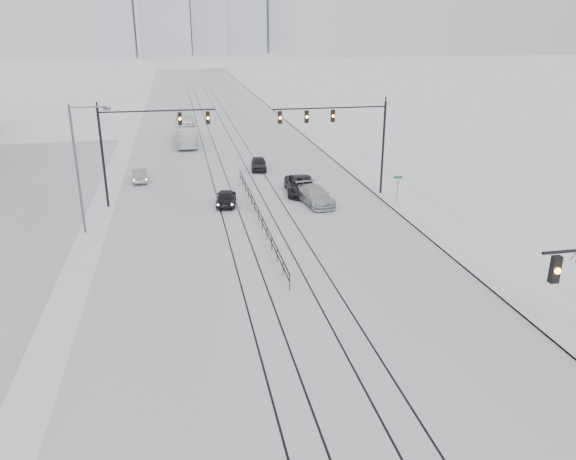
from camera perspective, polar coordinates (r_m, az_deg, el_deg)
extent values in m
cube|color=silver|center=(71.27, -6.56, 8.71)|extent=(22.00, 260.00, 0.02)
cube|color=white|center=(73.55, 4.11, 9.19)|extent=(5.00, 260.00, 0.16)
cube|color=gray|center=(72.96, 2.23, 9.12)|extent=(0.10, 260.00, 0.12)
cube|color=black|center=(51.67, -7.49, 4.31)|extent=(0.10, 180.00, 0.01)
cube|color=black|center=(51.77, -5.94, 4.41)|extent=(0.10, 180.00, 0.01)
cube|color=black|center=(52.03, -3.31, 4.56)|extent=(0.10, 180.00, 0.01)
cube|color=black|center=(52.23, -1.78, 4.65)|extent=(0.10, 180.00, 0.01)
cube|color=#A6AAB6|center=(286.39, -8.25, 21.92)|extent=(16.00, 16.00, 48.00)
cube|color=#A6AAB6|center=(306.81, -0.79, 21.23)|extent=(14.00, 14.00, 40.00)
cube|color=black|center=(21.62, 25.50, -3.63)|extent=(0.32, 0.24, 1.00)
sphere|color=orange|center=(21.51, 25.71, -3.77)|extent=(0.22, 0.22, 0.22)
cylinder|color=black|center=(48.84, 9.62, 8.09)|extent=(0.20, 0.20, 8.00)
cylinder|color=black|center=(46.77, 4.29, 12.27)|extent=(9.50, 0.12, 0.12)
cube|color=black|center=(45.95, -0.82, 11.36)|extent=(0.32, 0.24, 1.00)
sphere|color=orange|center=(45.81, -0.79, 11.33)|extent=(0.22, 0.22, 0.22)
cube|color=black|center=(46.39, 1.90, 11.44)|extent=(0.32, 0.24, 1.00)
sphere|color=orange|center=(46.26, 1.94, 11.41)|extent=(0.22, 0.22, 0.22)
cube|color=black|center=(46.93, 4.57, 11.48)|extent=(0.32, 0.24, 1.00)
sphere|color=orange|center=(46.80, 4.62, 11.46)|extent=(0.22, 0.22, 0.22)
cylinder|color=black|center=(47.12, -18.28, 6.92)|extent=(0.20, 0.20, 8.00)
cylinder|color=black|center=(46.14, -13.13, 11.71)|extent=(9.00, 0.12, 0.12)
cube|color=black|center=(46.27, -8.15, 11.23)|extent=(0.32, 0.24, 1.00)
sphere|color=orange|center=(46.14, -8.14, 11.20)|extent=(0.22, 0.22, 0.22)
cube|color=black|center=(46.21, -10.92, 11.06)|extent=(0.32, 0.24, 1.00)
sphere|color=orange|center=(46.07, -10.92, 11.03)|extent=(0.22, 0.22, 0.22)
cylinder|color=#595B60|center=(41.37, -20.61, 5.63)|extent=(0.16, 0.16, 9.00)
cylinder|color=#595B60|center=(40.42, -19.66, 11.67)|extent=(2.40, 0.10, 0.10)
cube|color=#595B60|center=(40.28, -17.92, 11.63)|extent=(0.50, 0.25, 0.18)
cube|color=black|center=(42.12, -3.04, 2.12)|extent=(0.06, 24.00, 0.06)
cube|color=black|center=(42.24, -3.03, 1.60)|extent=(0.06, 24.00, 0.06)
cylinder|color=#595B60|center=(46.91, 11.04, 3.98)|extent=(0.06, 0.06, 2.40)
cube|color=#0C4C19|center=(46.62, 11.13, 5.27)|extent=(0.70, 0.04, 0.18)
imported|color=black|center=(46.27, -6.30, 3.32)|extent=(2.09, 4.09, 1.33)
imported|color=gray|center=(54.95, -14.84, 5.40)|extent=(1.57, 3.83, 1.23)
imported|color=black|center=(49.19, 1.27, 4.55)|extent=(3.00, 5.58, 1.49)
imported|color=#B0B4B8|center=(46.21, 2.79, 3.48)|extent=(2.72, 5.28, 1.46)
imported|color=black|center=(57.58, -2.99, 6.74)|extent=(1.96, 3.96, 1.30)
imported|color=white|center=(71.48, -10.32, 9.74)|extent=(2.51, 10.57, 2.94)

